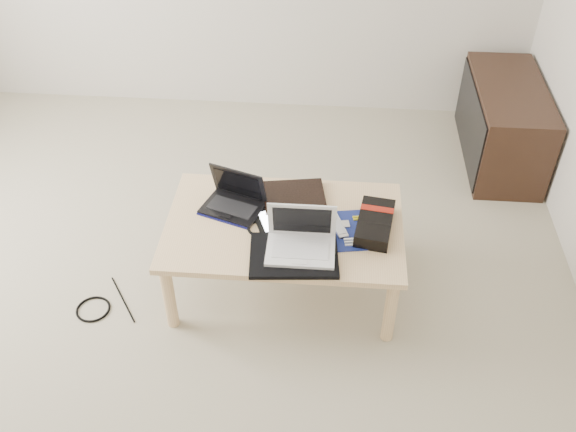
# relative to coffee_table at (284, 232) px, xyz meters

# --- Properties ---
(ground) EXTENTS (4.00, 4.00, 0.00)m
(ground) POSITION_rel_coffee_table_xyz_m (-0.54, -0.24, -0.35)
(ground) COLOR #B1A78F
(ground) RESTS_ON ground
(coffee_table) EXTENTS (1.10, 0.70, 0.40)m
(coffee_table) POSITION_rel_coffee_table_xyz_m (0.00, 0.00, 0.00)
(coffee_table) COLOR #E2BD88
(coffee_table) RESTS_ON ground
(media_cabinet) EXTENTS (0.41, 0.90, 0.50)m
(media_cabinet) POSITION_rel_coffee_table_xyz_m (1.23, 1.21, -0.10)
(media_cabinet) COLOR #331D15
(media_cabinet) RESTS_ON ground
(book) EXTENTS (0.33, 0.29, 0.03)m
(book) POSITION_rel_coffee_table_xyz_m (0.03, 0.18, 0.06)
(book) COLOR black
(book) RESTS_ON coffee_table
(netbook) EXTENTS (0.33, 0.28, 0.20)m
(netbook) POSITION_rel_coffee_table_xyz_m (-0.25, 0.10, 0.09)
(netbook) COLOR black
(netbook) RESTS_ON coffee_table
(tablet) EXTENTS (0.29, 0.26, 0.01)m
(tablet) POSITION_rel_coffee_table_xyz_m (-0.01, 0.02, 0.05)
(tablet) COLOR black
(tablet) RESTS_ON coffee_table
(remote) EXTENTS (0.11, 0.20, 0.02)m
(remote) POSITION_rel_coffee_table_xyz_m (0.24, 0.01, 0.06)
(remote) COLOR silver
(remote) RESTS_ON coffee_table
(neoprene_sleeve) EXTENTS (0.41, 0.31, 0.02)m
(neoprene_sleeve) POSITION_rel_coffee_table_xyz_m (0.06, -0.22, 0.06)
(neoprene_sleeve) COLOR black
(neoprene_sleeve) RESTS_ON coffee_table
(white_laptop) EXTENTS (0.30, 0.21, 0.21)m
(white_laptop) POSITION_rel_coffee_table_xyz_m (0.09, -0.18, 0.11)
(white_laptop) COLOR white
(white_laptop) RESTS_ON neoprene_sleeve
(motherboard) EXTENTS (0.27, 0.31, 0.01)m
(motherboard) POSITION_rel_coffee_table_xyz_m (0.31, -0.02, 0.05)
(motherboard) COLOR #0D1155
(motherboard) RESTS_ON coffee_table
(gpu_box) EXTENTS (0.20, 0.32, 0.07)m
(gpu_box) POSITION_rel_coffee_table_xyz_m (0.42, -0.00, 0.08)
(gpu_box) COLOR black
(gpu_box) RESTS_ON coffee_table
(cable_coil) EXTENTS (0.14, 0.14, 0.01)m
(cable_coil) POSITION_rel_coffee_table_xyz_m (-0.11, -0.05, 0.05)
(cable_coil) COLOR black
(cable_coil) RESTS_ON coffee_table
(floor_cable_coil) EXTENTS (0.19, 0.19, 0.01)m
(floor_cable_coil) POSITION_rel_coffee_table_xyz_m (-0.91, -0.25, -0.35)
(floor_cable_coil) COLOR black
(floor_cable_coil) RESTS_ON ground
(floor_cable_trail) EXTENTS (0.20, 0.28, 0.01)m
(floor_cable_trail) POSITION_rel_coffee_table_xyz_m (-0.78, -0.17, -0.35)
(floor_cable_trail) COLOR black
(floor_cable_trail) RESTS_ON ground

